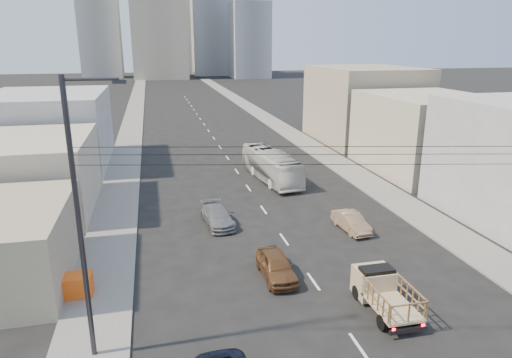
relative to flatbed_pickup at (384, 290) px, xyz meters
name	(u,v)px	position (x,y,z in m)	size (l,w,h in m)	color
sidewalk_left	(133,119)	(-14.22, 65.44, -1.03)	(3.50, 180.00, 0.12)	slate
sidewalk_right	(261,115)	(9.28, 65.44, -1.03)	(3.50, 180.00, 0.12)	slate
lane_dashes	(211,134)	(-2.47, 48.44, -1.09)	(0.15, 104.00, 0.01)	silver
flatbed_pickup	(384,290)	(0.00, 0.00, 0.00)	(1.95, 4.41, 1.90)	tan
city_bus	(271,165)	(0.27, 23.61, 0.40)	(2.51, 10.72, 2.98)	beige
sedan_brown	(276,266)	(-4.42, 4.43, -0.36)	(1.73, 4.29, 1.46)	brown
sedan_tan	(351,222)	(2.72, 9.93, -0.45)	(1.37, 3.92, 1.29)	#907054
sedan_grey	(217,216)	(-6.59, 13.12, -0.42)	(1.89, 4.65, 1.35)	slate
streetlamp_left	(81,218)	(-13.87, -0.56, 5.34)	(2.36, 0.25, 12.00)	#2D2D33
overhead_wires	(380,155)	(-2.47, -3.06, 7.87)	(23.01, 5.02, 0.72)	black
crate_stack	(75,285)	(-15.47, 4.74, -0.40)	(1.80, 1.20, 1.14)	#F15B16
bldg_right_mid	(426,133)	(17.03, 23.44, 2.91)	(11.00, 14.00, 8.00)	#AFA28D
bldg_right_far	(364,104)	(17.53, 39.44, 3.91)	(12.00, 16.00, 10.00)	gray
bldg_left_mid	(19,176)	(-21.47, 19.44, 1.91)	(11.00, 12.00, 6.00)	#AFA28D
bldg_left_far	(49,130)	(-21.97, 34.44, 2.91)	(12.00, 16.00, 8.00)	#959598
midrise_ne	(211,26)	(15.53, 180.44, 18.91)	(16.00, 16.00, 40.00)	gray
midrise_nw	(100,33)	(-28.47, 175.44, 15.91)	(15.00, 15.00, 34.00)	gray
midrise_back	(180,22)	(3.53, 195.44, 20.91)	(18.00, 18.00, 44.00)	#959598
midrise_east	(250,41)	(27.53, 160.44, 12.91)	(14.00, 14.00, 28.00)	gray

